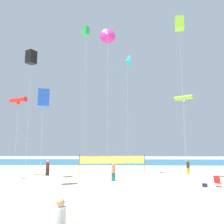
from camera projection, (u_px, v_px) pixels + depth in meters
name	position (u px, v px, depth m)	size (l,w,h in m)	color
ground_plane	(132.00, 193.00, 17.08)	(120.00, 120.00, 0.00)	beige
ocean_band	(125.00, 162.00, 50.87)	(120.00, 20.00, 0.01)	#1E6B99
mother_figure	(60.00, 223.00, 7.56)	(0.39, 0.39, 1.69)	navy
beachgoer_charcoal_shirt	(188.00, 167.00, 28.38)	(0.38, 0.38, 1.67)	gold
beachgoer_coral_shirt	(113.00, 171.00, 22.88)	(0.40, 0.40, 1.74)	#19727A
beachgoer_maroon_shirt	(48.00, 167.00, 27.23)	(0.40, 0.40, 1.75)	#2D2D33
folding_beach_chair	(218.00, 181.00, 19.61)	(0.52, 0.65, 0.89)	red
volleyball_net	(112.00, 161.00, 28.22)	(7.94, 1.21, 2.40)	#4C4C51
beach_handbag	(205.00, 185.00, 19.39)	(0.38, 0.19, 0.31)	navy
kite_cyan_delta	(127.00, 61.00, 29.57)	(0.77, 1.57, 14.76)	silver
kite_green_box	(86.00, 31.00, 35.56)	(1.07, 1.07, 21.31)	silver
kite_red_tube	(18.00, 100.00, 27.34)	(2.34, 1.43, 9.00)	silver
kite_black_box	(31.00, 57.00, 25.65)	(1.22, 1.22, 13.73)	silver
kite_lime_box	(179.00, 24.00, 25.51)	(0.98, 0.98, 17.30)	silver
kite_magenta_delta	(108.00, 35.00, 22.40)	(1.53, 0.46, 14.64)	silver
kite_blue_box	(43.00, 98.00, 20.87)	(1.26, 1.26, 8.38)	silver
kite_lime_tube	(184.00, 98.00, 33.06)	(2.44, 2.01, 10.42)	silver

